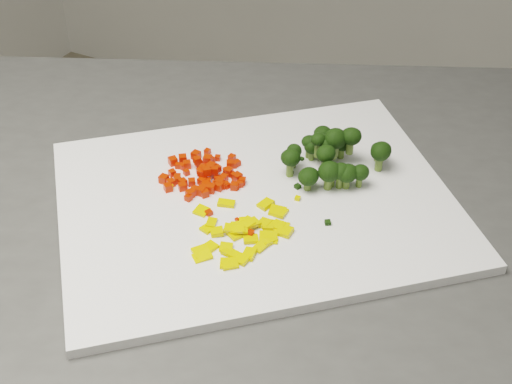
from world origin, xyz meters
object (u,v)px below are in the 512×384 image
at_px(cutting_board, 256,202).
at_px(carrot_pile, 204,168).
at_px(broccoli_pile, 333,149).
at_px(pepper_pile, 236,225).

height_order(cutting_board, carrot_pile, carrot_pile).
distance_m(carrot_pile, broccoli_pile, 0.17).
distance_m(cutting_board, carrot_pile, 0.08).
bearing_deg(broccoli_pile, carrot_pile, -145.66).
xyz_separation_m(cutting_board, broccoli_pile, (0.06, 0.10, 0.04)).
relative_size(carrot_pile, broccoli_pile, 0.83).
distance_m(carrot_pile, pepper_pile, 0.12).
height_order(cutting_board, broccoli_pile, broccoli_pile).
distance_m(cutting_board, pepper_pile, 0.07).
bearing_deg(carrot_pile, broccoli_pile, 34.34).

